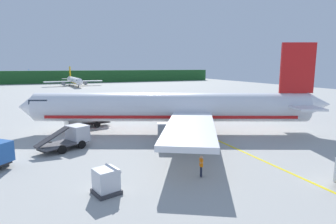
{
  "coord_description": "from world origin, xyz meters",
  "views": [
    {
      "loc": [
        18.29,
        -8.9,
        8.94
      ],
      "look_at": [
        31.28,
        22.63,
        3.29
      ],
      "focal_mm": 29.86,
      "sensor_mm": 36.0,
      "label": 1
    }
  ],
  "objects": [
    {
      "name": "distant_treeline",
      "position": [
        0.0,
        149.36,
        3.23
      ],
      "size": [
        216.0,
        6.0,
        6.47
      ],
      "primitive_type": "cube",
      "color": "#1E5123",
      "rests_on": "ground"
    },
    {
      "name": "airliner_distant",
      "position": [
        5.32,
        188.52,
        1.9
      ],
      "size": [
        19.37,
        23.4,
        6.68
      ],
      "color": "white",
      "rests_on": "ground"
    },
    {
      "name": "crew_loader_left",
      "position": [
        30.86,
        19.14,
        1.04
      ],
      "size": [
        0.46,
        0.52,
        1.76
      ],
      "color": "#191E33",
      "rests_on": "ground"
    },
    {
      "name": "service_truck_catering",
      "position": [
        19.79,
        22.66,
        1.2
      ],
      "size": [
        5.77,
        4.55,
        2.48
      ],
      "color": "silver",
      "rests_on": "ground"
    },
    {
      "name": "airliner_far_taxiway",
      "position": [
        27.25,
        122.77,
        2.48
      ],
      "size": [
        25.29,
        30.53,
        8.7
      ],
      "color": "white",
      "rests_on": "ground"
    },
    {
      "name": "cargo_container_near",
      "position": [
        21.36,
        9.94,
        0.92
      ],
      "size": [
        2.12,
        2.12,
        1.96
      ],
      "color": "#333338",
      "rests_on": "ground"
    },
    {
      "name": "service_truck_fuel",
      "position": [
        22.6,
        32.76,
        1.4
      ],
      "size": [
        6.56,
        3.45,
        2.4
      ],
      "color": "white",
      "rests_on": "ground"
    },
    {
      "name": "crew_marshaller",
      "position": [
        29.02,
        10.07,
        1.06
      ],
      "size": [
        0.34,
        0.61,
        1.78
      ],
      "color": "#191E33",
      "rests_on": "ground"
    },
    {
      "name": "airliner_foreground",
      "position": [
        33.16,
        24.78,
        3.39
      ],
      "size": [
        39.66,
        33.36,
        11.9
      ],
      "color": "white",
      "rests_on": "ground"
    },
    {
      "name": "apron_guide_line",
      "position": [
        36.39,
        20.0,
        0.01
      ],
      "size": [
        0.3,
        60.0,
        0.01
      ],
      "primitive_type": "cube",
      "color": "yellow",
      "rests_on": "ground"
    }
  ]
}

